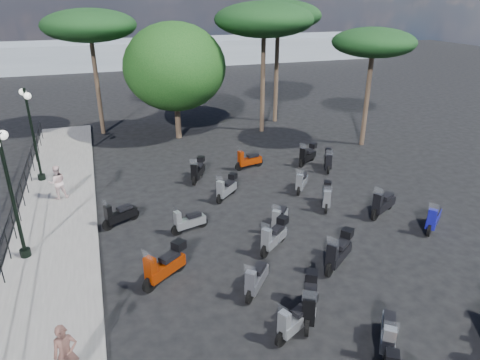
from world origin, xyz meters
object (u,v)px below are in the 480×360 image
object	(u,v)px
scooter_6	(309,302)
scooter_13	(279,219)
scooter_23	(433,219)
pine_0	(264,20)
scooter_8	(274,236)
scooter_17	(339,252)
scooter_9	(227,188)
scooter_4	(120,215)
scooter_24	(327,197)
pine_3	(374,43)
scooter_2	(165,266)
scooter_25	(328,161)
scooter_14	(198,171)
scooter_26	(308,155)
scooter_11	(388,334)
scooter_18	(383,204)
pine_1	(278,16)
broadleaf_tree	(175,67)
lamp_post_1	(10,189)
scooter_12	(296,319)
pedestrian_far	(57,182)
scooter_7	(256,279)
lamp_post_2	(32,129)
scooter_19	(302,182)
scooter_3	(189,222)
woman	(66,354)
pine_2	(89,26)

from	to	relation	value
scooter_6	scooter_13	bearing A→B (deg)	-73.43
scooter_23	pine_0	bearing A→B (deg)	-32.82
scooter_8	scooter_17	distance (m)	2.29
scooter_9	scooter_13	bearing A→B (deg)	155.79
scooter_4	scooter_24	size ratio (longest dim) A/B	1.04
scooter_13	scooter_24	size ratio (longest dim) A/B	0.93
scooter_17	scooter_24	bearing A→B (deg)	-61.15
scooter_9	pine_3	bearing A→B (deg)	-108.91
scooter_13	scooter_17	world-z (taller)	scooter_17
scooter_2	scooter_25	xyz separation A→B (m)	(9.47, 6.60, -0.07)
scooter_25	scooter_14	bearing A→B (deg)	20.23
scooter_9	scooter_13	size ratio (longest dim) A/B	0.97
scooter_13	scooter_26	bearing A→B (deg)	-86.61
scooter_11	scooter_14	bearing A→B (deg)	-42.38
scooter_17	scooter_18	bearing A→B (deg)	-91.02
scooter_6	scooter_8	size ratio (longest dim) A/B	1.14
scooter_18	pine_3	size ratio (longest dim) A/B	0.25
pine_1	scooter_17	bearing A→B (deg)	-106.38
broadleaf_tree	scooter_18	bearing A→B (deg)	-65.72
lamp_post_1	broadleaf_tree	bearing A→B (deg)	61.53
scooter_14	scooter_2	bearing A→B (deg)	98.91
scooter_12	scooter_23	size ratio (longest dim) A/B	1.07
scooter_2	scooter_25	world-z (taller)	scooter_2
pedestrian_far	scooter_13	xyz separation A→B (m)	(8.04, -5.26, -0.46)
scooter_9	scooter_7	bearing A→B (deg)	127.40
lamp_post_2	scooter_19	world-z (taller)	lamp_post_2
scooter_12	scooter_24	bearing A→B (deg)	-61.69
scooter_12	scooter_14	size ratio (longest dim) A/B	0.99
scooter_26	broadleaf_tree	distance (m)	9.51
scooter_3	broadleaf_tree	bearing A→B (deg)	-24.20
scooter_18	scooter_2	bearing A→B (deg)	71.16
scooter_3	scooter_4	distance (m)	2.77
scooter_19	scooter_23	distance (m)	5.74
scooter_17	scooter_4	bearing A→B (deg)	15.22
woman	broadleaf_tree	size ratio (longest dim) A/B	0.22
scooter_8	scooter_14	distance (m)	6.90
scooter_23	scooter_13	bearing A→B (deg)	32.09
scooter_7	scooter_25	xyz separation A→B (m)	(6.99, 8.03, 0.03)
scooter_4	scooter_8	size ratio (longest dim) A/B	1.04
lamp_post_2	scooter_17	distance (m)	14.59
scooter_12	scooter_18	distance (m)	7.91
scooter_14	scooter_25	xyz separation A→B (m)	(6.63, -0.81, -0.02)
scooter_19	pine_3	size ratio (longest dim) A/B	0.19
scooter_25	pine_3	bearing A→B (deg)	-116.62
scooter_23	pine_1	bearing A→B (deg)	-39.79
scooter_11	lamp_post_2	bearing A→B (deg)	-19.00
scooter_2	scooter_14	size ratio (longest dim) A/B	1.06
scooter_7	scooter_24	bearing A→B (deg)	-97.59
pine_2	scooter_14	bearing A→B (deg)	-67.04
scooter_12	pine_3	bearing A→B (deg)	-65.77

